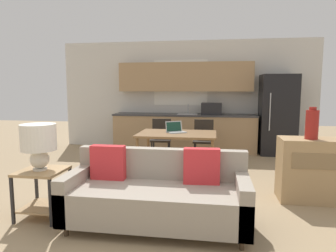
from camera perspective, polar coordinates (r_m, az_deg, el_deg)
name	(u,v)px	position (r m, az deg, el deg)	size (l,w,h in m)	color
ground_plane	(143,231)	(3.41, -4.81, -19.27)	(20.00, 20.00, 0.00)	#9E8460
wall_back	(186,95)	(7.63, 3.36, 5.91)	(6.40, 0.07, 2.70)	silver
kitchen_counter	(185,116)	(7.36, 3.21, 1.87)	(3.46, 0.65, 2.15)	tan
refrigerator	(277,115)	(7.35, 20.12, 2.03)	(0.79, 0.76, 1.84)	black
dining_table	(177,136)	(5.39, 1.76, -1.98)	(1.39, 0.95, 0.73)	brown
couch	(157,195)	(3.41, -2.08, -12.98)	(1.98, 0.80, 0.86)	#3D2D1E
side_table	(43,185)	(3.88, -22.78, -10.34)	(0.50, 0.50, 0.57)	tan
table_lamp	(39,141)	(3.77, -23.42, -2.67)	(0.40, 0.40, 0.54)	silver
credenza	(320,170)	(4.55, 27.03, -7.50)	(1.07, 0.47, 0.85)	tan
vase	(312,124)	(4.36, 25.74, 0.31)	(0.16, 0.16, 0.42)	maroon
dining_chair_far_right	(204,138)	(6.21, 6.79, -2.34)	(0.43, 0.43, 0.88)	black
dining_chair_far_left	(161,137)	(6.32, -1.31, -2.11)	(0.46, 0.46, 0.88)	black
laptop	(175,130)	(5.44, 1.38, -0.71)	(0.41, 0.39, 0.20)	#B7BABC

